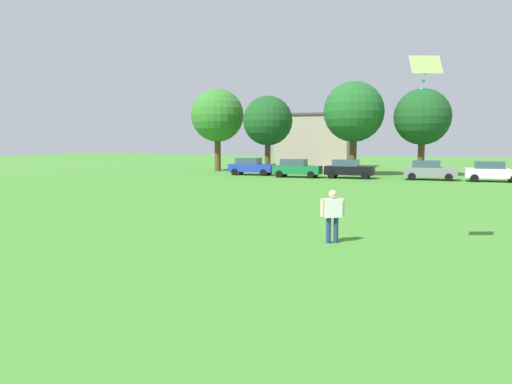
# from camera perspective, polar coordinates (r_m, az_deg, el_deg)

# --- Properties ---
(ground_plane) EXTENTS (160.00, 160.00, 0.00)m
(ground_plane) POSITION_cam_1_polar(r_m,az_deg,el_deg) (31.73, 5.99, -0.32)
(ground_plane) COLOR #42842D
(adult_bystander) EXTENTS (0.74, 0.57, 1.76)m
(adult_bystander) POSITION_cam_1_polar(r_m,az_deg,el_deg) (16.88, 8.58, -2.19)
(adult_bystander) COLOR navy
(adult_bystander) RESTS_ON ground
(kite) EXTENTS (0.99, 0.70, 1.03)m
(kite) POSITION_cam_1_polar(r_m,az_deg,el_deg) (16.06, 18.48, 13.09)
(kite) COLOR #8CD859
(parked_car_blue_0) EXTENTS (4.30, 2.02, 1.68)m
(parked_car_blue_0) POSITION_cam_1_polar(r_m,az_deg,el_deg) (49.47, -0.56, 2.91)
(parked_car_blue_0) COLOR #1E38AD
(parked_car_blue_0) RESTS_ON ground
(parked_car_green_1) EXTENTS (4.30, 2.02, 1.68)m
(parked_car_green_1) POSITION_cam_1_polar(r_m,az_deg,el_deg) (46.55, 4.57, 2.71)
(parked_car_green_1) COLOR #196B38
(parked_car_green_1) RESTS_ON ground
(parked_car_black_2) EXTENTS (4.30, 2.02, 1.68)m
(parked_car_black_2) POSITION_cam_1_polar(r_m,az_deg,el_deg) (46.05, 10.36, 2.60)
(parked_car_black_2) COLOR black
(parked_car_black_2) RESTS_ON ground
(parked_car_gray_3) EXTENTS (4.30, 2.02, 1.68)m
(parked_car_gray_3) POSITION_cam_1_polar(r_m,az_deg,el_deg) (45.72, 18.88, 2.36)
(parked_car_gray_3) COLOR slate
(parked_car_gray_3) RESTS_ON ground
(parked_car_white_4) EXTENTS (4.30, 2.02, 1.68)m
(parked_car_white_4) POSITION_cam_1_polar(r_m,az_deg,el_deg) (45.68, 24.99, 2.12)
(parked_car_white_4) COLOR white
(parked_car_white_4) RESTS_ON ground
(tree_far_left) EXTENTS (5.75, 5.75, 8.96)m
(tree_far_left) POSITION_cam_1_polar(r_m,az_deg,el_deg) (56.09, -4.36, 8.54)
(tree_far_left) COLOR brown
(tree_far_left) RESTS_ON ground
(tree_left) EXTENTS (5.09, 5.09, 7.93)m
(tree_left) POSITION_cam_1_polar(r_m,az_deg,el_deg) (52.63, 1.33, 7.98)
(tree_left) COLOR brown
(tree_left) RESTS_ON ground
(tree_right) EXTENTS (5.76, 5.76, 8.97)m
(tree_right) POSITION_cam_1_polar(r_m,az_deg,el_deg) (49.79, 10.93, 8.81)
(tree_right) COLOR brown
(tree_right) RESTS_ON ground
(tree_far_right) EXTENTS (5.26, 5.26, 8.20)m
(tree_far_right) POSITION_cam_1_polar(r_m,az_deg,el_deg) (50.41, 18.18, 8.00)
(tree_far_right) COLOR brown
(tree_far_right) RESTS_ON ground
(house_left) EXTENTS (8.95, 7.88, 6.54)m
(house_left) POSITION_cam_1_polar(r_m,az_deg,el_deg) (62.89, 6.81, 5.70)
(house_left) COLOR tan
(house_left) RESTS_ON ground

